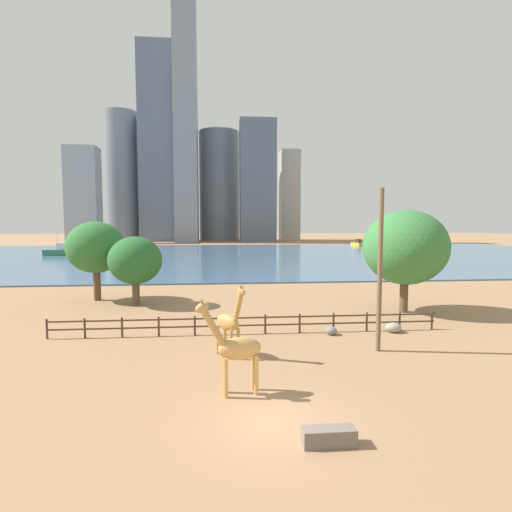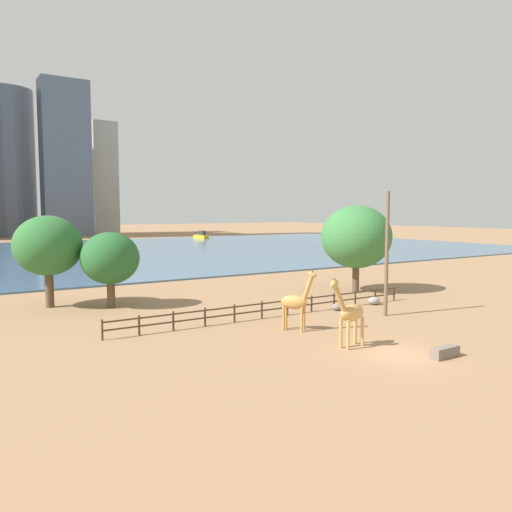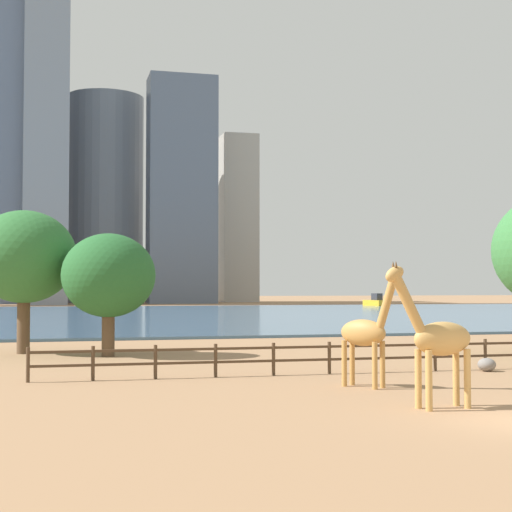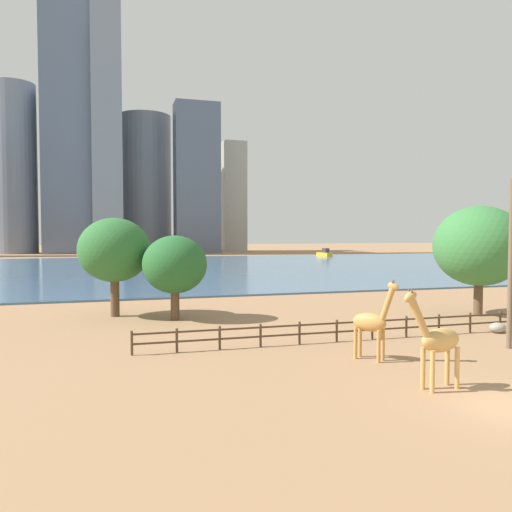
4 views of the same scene
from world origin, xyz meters
name	(u,v)px [view 1 (image 1 of 4)]	position (x,y,z in m)	size (l,w,h in m)	color
ground_plane	(228,255)	(0.00, 80.00, 0.00)	(400.00, 400.00, 0.00)	#9E7551
harbor_water	(228,255)	(0.00, 77.00, 0.10)	(180.00, 86.00, 0.20)	#476B8C
giraffe_tall	(229,322)	(-1.40, 7.60, 1.93)	(1.85, 2.32, 4.17)	#C18C47
giraffe_companion	(236,348)	(-1.23, 2.60, 2.03)	(2.97, 1.02, 4.28)	tan
utility_pole	(380,271)	(7.26, 7.75, 4.71)	(0.28, 0.28, 9.43)	brown
boulder_near_fence	(393,327)	(9.88, 11.49, 0.33)	(1.10, 0.89, 0.67)	gray
boulder_by_pole	(331,331)	(5.48, 11.28, 0.28)	(0.75, 0.75, 0.56)	gray
feeding_trough	(329,437)	(1.70, -1.72, 0.30)	(1.80, 0.60, 0.60)	#72665B
enclosure_fence	(248,323)	(-0.02, 12.00, 0.76)	(26.12, 0.14, 1.30)	#4C3826
tree_left_large	(96,248)	(-13.70, 25.08, 5.11)	(5.49, 5.49, 7.61)	brown
tree_center_broad	(405,247)	(13.43, 17.45, 5.43)	(6.88, 6.88, 8.54)	brown
tree_right_tall	(135,261)	(-9.46, 22.20, 4.09)	(4.75, 4.75, 6.26)	brown
boat_ferry	(357,243)	(42.40, 110.69, 0.95)	(2.79, 5.27, 2.20)	gold
boat_sailboat	(60,251)	(-37.73, 79.07, 1.18)	(6.61, 2.64, 5.85)	#337259
skyline_tower_needle	(219,187)	(-1.79, 161.51, 23.33)	(17.20, 17.20, 46.65)	slate
skyline_block_central	(258,181)	(13.73, 148.69, 24.46)	(14.50, 8.41, 48.92)	slate
skyline_tower_glass	(289,196)	(28.99, 162.18, 19.57)	(8.23, 11.47, 39.15)	#ADA89E
skyline_block_left	(83,195)	(-52.27, 140.60, 17.80)	(11.45, 8.48, 35.60)	#939EAD
skyline_block_right	(160,145)	(-26.09, 157.45, 39.83)	(15.97, 14.79, 79.67)	slate
skyline_tower_short	(122,177)	(-42.79, 160.90, 26.96)	(13.33, 13.33, 53.92)	slate
skyline_block_wide	(185,107)	(-14.38, 142.85, 51.41)	(8.62, 10.98, 102.81)	gray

